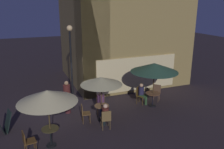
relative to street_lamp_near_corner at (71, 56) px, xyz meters
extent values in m
plane|color=#2C2327|center=(-0.40, -0.21, -2.90)|extent=(60.00, 60.00, 0.00)
cube|color=#997F47|center=(4.64, 1.71, 1.33)|extent=(7.61, 1.65, 8.45)
cube|color=#997F47|center=(1.66, 4.33, 1.33)|extent=(1.65, 6.89, 8.45)
cube|color=beige|center=(4.26, 0.84, -1.65)|extent=(5.33, 0.08, 2.10)
cylinder|color=black|center=(0.00, 0.00, -0.81)|extent=(0.10, 0.10, 4.18)
sphere|color=#F7CA89|center=(0.00, 0.00, 1.37)|extent=(0.29, 0.29, 0.29)
cube|color=black|center=(-3.20, -1.36, -2.40)|extent=(0.44, 0.61, 0.96)
cylinder|color=black|center=(0.96, -1.91, -2.88)|extent=(0.40, 0.40, 0.03)
cylinder|color=black|center=(0.96, -1.91, -2.52)|extent=(0.06, 0.06, 0.76)
cylinder|color=olive|center=(0.96, -1.91, -2.12)|extent=(0.69, 0.69, 0.03)
cylinder|color=black|center=(-1.61, -3.17, -2.88)|extent=(0.40, 0.40, 0.03)
cylinder|color=black|center=(-1.61, -3.17, -2.53)|extent=(0.06, 0.06, 0.74)
cylinder|color=#433B1E|center=(-1.61, -3.17, -2.15)|extent=(0.67, 0.67, 0.03)
cylinder|color=black|center=(4.10, -1.34, -2.88)|extent=(0.40, 0.40, 0.03)
cylinder|color=black|center=(4.10, -1.34, -2.53)|extent=(0.06, 0.06, 0.73)
cylinder|color=brown|center=(4.10, -1.34, -2.15)|extent=(0.78, 0.78, 0.03)
cylinder|color=black|center=(0.96, -1.91, -2.87)|extent=(0.36, 0.36, 0.06)
cylinder|color=#4C3525|center=(0.96, -1.91, -1.82)|extent=(0.05, 0.05, 2.15)
cone|color=tan|center=(0.96, -1.91, -0.88)|extent=(1.95, 1.95, 0.36)
cylinder|color=black|center=(-1.61, -3.17, -2.87)|extent=(0.36, 0.36, 0.06)
cylinder|color=#4D3C20|center=(-1.61, -3.17, -1.75)|extent=(0.05, 0.05, 2.30)
cone|color=beige|center=(-1.61, -3.17, -0.78)|extent=(2.27, 2.27, 0.46)
cylinder|color=black|center=(4.10, -1.34, -2.87)|extent=(0.36, 0.36, 0.06)
cylinder|color=#4B361D|center=(4.10, -1.34, -1.70)|extent=(0.05, 0.05, 2.39)
cone|color=#284937|center=(4.10, -1.34, -0.70)|extent=(2.52, 2.52, 0.47)
cylinder|color=brown|center=(0.72, -2.50, -2.67)|extent=(0.03, 0.03, 0.45)
cylinder|color=brown|center=(1.05, -2.54, -2.67)|extent=(0.03, 0.03, 0.45)
cylinder|color=brown|center=(0.68, -2.83, -2.67)|extent=(0.03, 0.03, 0.45)
cylinder|color=brown|center=(1.01, -2.87, -2.67)|extent=(0.03, 0.03, 0.45)
cube|color=brown|center=(0.87, -2.68, -2.43)|extent=(0.47, 0.47, 0.04)
cube|color=brown|center=(0.84, -2.87, -2.19)|extent=(0.42, 0.09, 0.44)
cylinder|color=brown|center=(1.26, -1.46, -2.66)|extent=(0.03, 0.03, 0.47)
cylinder|color=brown|center=(0.94, -1.37, -2.66)|extent=(0.03, 0.03, 0.47)
cylinder|color=brown|center=(1.35, -1.13, -2.66)|extent=(0.03, 0.03, 0.47)
cylinder|color=brown|center=(1.03, -1.04, -2.66)|extent=(0.03, 0.03, 0.47)
cube|color=brown|center=(1.14, -1.25, -2.41)|extent=(0.52, 0.52, 0.04)
cube|color=brown|center=(1.19, -1.06, -2.16)|extent=(0.42, 0.15, 0.48)
cylinder|color=brown|center=(0.40, -1.66, -2.68)|extent=(0.03, 0.03, 0.44)
cylinder|color=brown|center=(0.35, -1.98, -2.68)|extent=(0.03, 0.03, 0.44)
cylinder|color=brown|center=(0.07, -1.61, -2.68)|extent=(0.03, 0.03, 0.44)
cylinder|color=brown|center=(0.02, -1.93, -2.68)|extent=(0.03, 0.03, 0.44)
cube|color=brown|center=(0.21, -1.79, -2.44)|extent=(0.47, 0.47, 0.04)
cube|color=brown|center=(0.03, -1.77, -2.22)|extent=(0.10, 0.41, 0.41)
cylinder|color=brown|center=(-2.25, -3.10, -2.68)|extent=(0.03, 0.03, 0.44)
cylinder|color=brown|center=(-2.20, -3.44, -2.68)|extent=(0.03, 0.03, 0.44)
cylinder|color=brown|center=(-2.60, -3.15, -2.68)|extent=(0.03, 0.03, 0.44)
cube|color=brown|center=(-2.40, -3.30, -2.44)|extent=(0.50, 0.50, 0.04)
cube|color=brown|center=(-2.60, -3.33, -2.22)|extent=(0.11, 0.44, 0.40)
cylinder|color=brown|center=(4.66, -1.02, -2.69)|extent=(0.03, 0.03, 0.42)
cylinder|color=brown|center=(4.42, -0.78, -2.69)|extent=(0.03, 0.03, 0.42)
cylinder|color=brown|center=(4.90, -0.78, -2.69)|extent=(0.03, 0.03, 0.42)
cylinder|color=brown|center=(4.66, -0.54, -2.69)|extent=(0.03, 0.03, 0.42)
cube|color=brown|center=(4.66, -0.78, -2.46)|extent=(0.60, 0.60, 0.04)
cube|color=brown|center=(4.80, -0.65, -2.20)|extent=(0.33, 0.33, 0.48)
cylinder|color=#533C18|center=(3.91, -0.83, -2.67)|extent=(0.03, 0.03, 0.46)
cylinder|color=#533C18|center=(3.64, -1.06, -2.67)|extent=(0.03, 0.03, 0.46)
cylinder|color=#533C18|center=(3.68, -0.57, -2.67)|extent=(0.03, 0.03, 0.46)
cylinder|color=#533C18|center=(3.42, -0.79, -2.67)|extent=(0.03, 0.03, 0.46)
cube|color=#533C18|center=(3.66, -0.81, -2.42)|extent=(0.61, 0.61, 0.04)
cube|color=#533C18|center=(3.54, -0.66, -2.16)|extent=(0.36, 0.31, 0.48)
cube|color=black|center=(0.88, -2.54, -2.41)|extent=(0.35, 0.39, 0.14)
cylinder|color=black|center=(0.90, -2.38, -2.65)|extent=(0.14, 0.14, 0.49)
cylinder|color=#53211B|center=(0.87, -2.68, -2.15)|extent=(0.30, 0.30, 0.51)
sphere|color=beige|center=(0.87, -2.68, -1.80)|extent=(0.20, 0.20, 0.20)
cube|color=navy|center=(1.11, -1.38, -2.41)|extent=(0.45, 0.44, 0.14)
cylinder|color=navy|center=(1.06, -1.54, -2.65)|extent=(0.14, 0.14, 0.49)
cylinder|color=#64385C|center=(1.14, -1.25, -2.14)|extent=(0.36, 0.36, 0.54)
sphere|color=tan|center=(1.14, -1.25, -1.77)|extent=(0.22, 0.22, 0.22)
cube|color=#2C4B29|center=(3.75, -0.92, -2.41)|extent=(0.47, 0.47, 0.14)
cylinder|color=#2C4B29|center=(3.85, -1.04, -2.65)|extent=(0.14, 0.14, 0.49)
cylinder|color=#292544|center=(3.66, -0.81, -2.15)|extent=(0.31, 0.31, 0.51)
sphere|color=tan|center=(3.66, -0.81, -1.80)|extent=(0.21, 0.21, 0.21)
cylinder|color=#4E2225|center=(-0.39, -0.45, -2.43)|extent=(0.30, 0.30, 0.93)
cylinder|color=#4E1F1D|center=(-0.39, -0.45, -1.68)|extent=(0.35, 0.35, 0.58)
sphere|color=#926E4B|center=(-0.39, -0.45, -1.29)|extent=(0.22, 0.22, 0.22)
camera|label=1|loc=(-2.40, -11.74, 2.55)|focal=38.16mm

